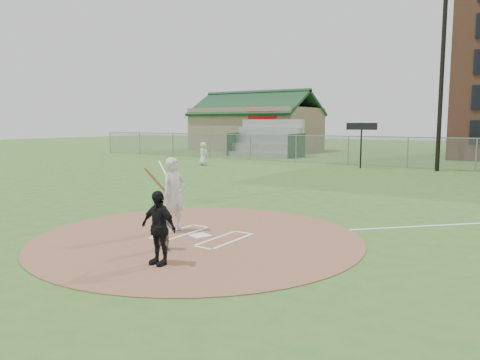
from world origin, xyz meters
The scene contains 14 objects.
ground centered at (0.00, 0.00, 0.00)m, with size 140.00×140.00×0.00m, color #346021.
dirt_circle centered at (0.00, 0.00, 0.01)m, with size 8.40×8.40×0.02m, color #8B5C41.
home_plate centered at (-0.02, 0.12, 0.04)m, with size 0.46×0.46×0.03m, color white.
foul_line_third centered at (-9.00, 9.00, 0.01)m, with size 0.10×24.00×0.01m, color white.
catcher centered at (0.10, -1.38, 0.52)m, with size 0.48×0.38×0.99m, color slate.
umpire centered at (0.74, -2.25, 0.80)m, with size 0.91×0.38×1.56m, color black.
ondeck_player centered at (-12.27, 16.31, 0.80)m, with size 0.78×0.51×1.59m, color silver.
batters_boxes centered at (0.00, 0.15, 0.03)m, with size 2.08×1.88×0.01m.
batter_at_plate centered at (-0.96, 0.20, 1.03)m, with size 0.80×1.07×2.01m.
outfield_fence centered at (0.00, 22.00, 1.02)m, with size 56.08×0.08×2.03m.
bleachers centered at (-13.00, 26.20, 1.59)m, with size 6.08×3.20×3.20m.
clubhouse centered at (-18.00, 32.99, 2.39)m, with size 12.20×8.71×6.23m.
light_pole centered at (2.00, 21.00, 6.61)m, with size 1.20×0.30×12.22m.
scoreboard_sign centered at (-2.50, 20.20, 2.39)m, with size 2.00×0.10×2.93m.
Camera 1 is at (7.31, -9.30, 2.97)m, focal length 35.00 mm.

